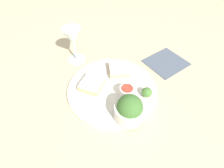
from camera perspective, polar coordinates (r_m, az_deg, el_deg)
ground_plane at (r=0.63m, az=0.00°, el=-2.08°), size 4.00×4.00×0.00m
dinner_plate at (r=0.62m, az=0.00°, el=-1.66°), size 0.31×0.31×0.01m
salad_bowl at (r=0.52m, az=5.71°, el=-8.20°), size 0.09×0.09×0.09m
sauce_ramekin at (r=0.58m, az=4.87°, el=-2.41°), size 0.05×0.05×0.04m
cheese_toast_near at (r=0.62m, az=-6.60°, el=0.01°), size 0.10×0.10×0.03m
cheese_toast_far at (r=0.67m, az=2.16°, el=4.84°), size 0.08×0.08×0.03m
wine_glass at (r=0.71m, az=-12.66°, el=14.18°), size 0.07×0.07×0.15m
garnish at (r=0.59m, az=11.29°, el=-2.67°), size 0.03×0.03×0.03m
napkin at (r=0.77m, az=17.23°, el=6.80°), size 0.20×0.20×0.01m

